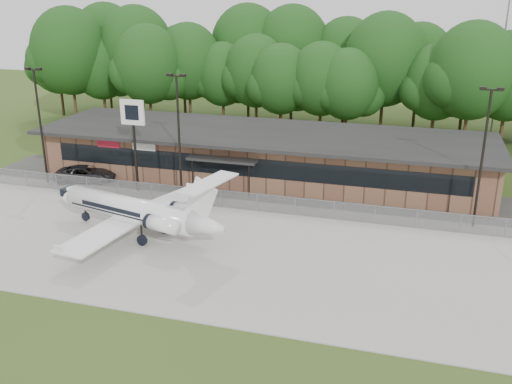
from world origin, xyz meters
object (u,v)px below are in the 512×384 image
(business_jet, at_px, (137,212))
(suv, at_px, (86,174))
(terminal, at_px, (263,153))
(pole_sign, at_px, (133,122))

(business_jet, height_order, suv, business_jet)
(terminal, bearing_deg, business_jet, -106.90)
(terminal, height_order, business_jet, business_jet)
(terminal, xyz_separation_m, suv, (-14.89, -6.14, -1.44))
(terminal, height_order, pole_sign, pole_sign)
(terminal, relative_size, suv, 7.73)
(business_jet, relative_size, pole_sign, 1.94)
(business_jet, xyz_separation_m, suv, (-10.13, 9.54, -1.12))
(suv, relative_size, pole_sign, 0.67)
(suv, bearing_deg, terminal, -82.83)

